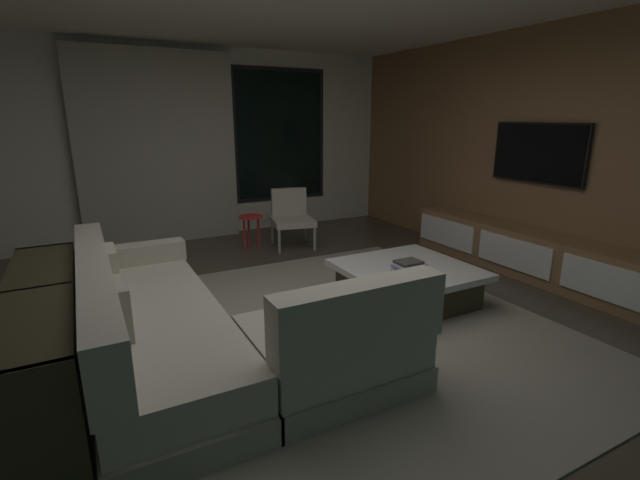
{
  "coord_description": "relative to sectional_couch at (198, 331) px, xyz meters",
  "views": [
    {
      "loc": [
        -1.54,
        -3.05,
        1.74
      ],
      "look_at": [
        0.24,
        0.29,
        0.69
      ],
      "focal_mm": 25.2,
      "sensor_mm": 36.0,
      "label": 1
    }
  ],
  "objects": [
    {
      "name": "area_rug",
      "position": [
        1.3,
        0.03,
        -0.28
      ],
      "size": [
        3.2,
        3.8,
        0.01
      ],
      "primitive_type": "cube",
      "color": "gray",
      "rests_on": "floor"
    },
    {
      "name": "book_stack_on_coffee_table",
      "position": [
        1.95,
        0.13,
        0.12
      ],
      "size": [
        0.29,
        0.22,
        0.11
      ],
      "color": "#66D5A4",
      "rests_on": "coffee_table"
    },
    {
      "name": "sectional_couch",
      "position": [
        0.0,
        0.0,
        0.0
      ],
      "size": [
        1.98,
        2.5,
        0.82
      ],
      "color": "#A49C8C",
      "rests_on": "floor"
    },
    {
      "name": "accent_chair_near_window",
      "position": [
        1.9,
        2.6,
        0.14
      ],
      "size": [
        0.65,
        0.66,
        0.78
      ],
      "color": "#B2ADA0",
      "rests_on": "floor"
    },
    {
      "name": "console_table_behind_couch",
      "position": [
        -0.91,
        0.13,
        0.12
      ],
      "size": [
        0.4,
        2.1,
        0.74
      ],
      "color": "#3A3421",
      "rests_on": "floor"
    },
    {
      "name": "floor",
      "position": [
        0.95,
        0.13,
        -0.29
      ],
      "size": [
        9.2,
        9.2,
        0.0
      ],
      "primitive_type": "plane",
      "color": "#473D33"
    },
    {
      "name": "back_wall_with_window",
      "position": [
        0.89,
        3.75,
        1.05
      ],
      "size": [
        6.6,
        0.3,
        2.7
      ],
      "color": "silver",
      "rests_on": "floor"
    },
    {
      "name": "side_stool",
      "position": [
        1.35,
        2.69,
        0.08
      ],
      "size": [
        0.32,
        0.32,
        0.46
      ],
      "color": "red",
      "rests_on": "floor"
    },
    {
      "name": "mounted_tv",
      "position": [
        3.9,
        0.38,
        1.06
      ],
      "size": [
        0.05,
        1.14,
        0.66
      ],
      "color": "black"
    },
    {
      "name": "coffee_table",
      "position": [
        2.05,
        0.26,
        -0.1
      ],
      "size": [
        1.16,
        1.16,
        0.36
      ],
      "color": "#3A3421",
      "rests_on": "floor"
    },
    {
      "name": "media_console",
      "position": [
        3.72,
        0.19,
        -0.04
      ],
      "size": [
        0.46,
        3.1,
        0.52
      ],
      "color": "#8E6642",
      "rests_on": "floor"
    },
    {
      "name": "media_wall",
      "position": [
        4.01,
        0.13,
        1.06
      ],
      "size": [
        0.12,
        7.8,
        2.7
      ],
      "color": "#8E6642",
      "rests_on": "floor"
    }
  ]
}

